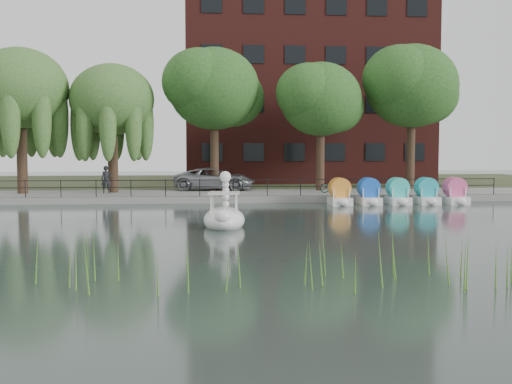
{
  "coord_description": "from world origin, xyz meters",
  "views": [
    {
      "loc": [
        -2.06,
        -24.53,
        3.39
      ],
      "look_at": [
        0.5,
        4.0,
        1.3
      ],
      "focal_mm": 45.0,
      "sensor_mm": 36.0,
      "label": 1
    }
  ],
  "objects": [
    {
      "name": "broadleaf_right",
      "position": [
        6.0,
        17.5,
        6.39
      ],
      "size": [
        5.4,
        5.4,
        8.32
      ],
      "color": "#473323",
      "rests_on": "promenade"
    },
    {
      "name": "willow_mid",
      "position": [
        -7.5,
        17.0,
        6.25
      ],
      "size": [
        5.32,
        5.32,
        8.15
      ],
      "color": "#473323",
      "rests_on": "promenade"
    },
    {
      "name": "land_strip",
      "position": [
        0.0,
        30.0,
        0.18
      ],
      "size": [
        60.0,
        22.0,
        0.36
      ],
      "primitive_type": "cube",
      "color": "#47512D",
      "rests_on": "ground_plane"
    },
    {
      "name": "reed_bank",
      "position": [
        2.0,
        -9.5,
        0.6
      ],
      "size": [
        24.0,
        2.4,
        1.2
      ],
      "color": "#669938",
      "rests_on": "ground_plane"
    },
    {
      "name": "pedestrian",
      "position": [
        -7.79,
        15.96,
        1.39
      ],
      "size": [
        0.78,
        0.59,
        1.98
      ],
      "primitive_type": "imported",
      "rotation": [
        0.0,
        0.0,
        0.16
      ],
      "color": "black",
      "rests_on": "promenade"
    },
    {
      "name": "willow_left",
      "position": [
        -13.0,
        16.5,
        6.87
      ],
      "size": [
        5.88,
        5.88,
        9.01
      ],
      "color": "#473323",
      "rests_on": "promenade"
    },
    {
      "name": "swan_boat",
      "position": [
        -1.01,
        1.95,
        0.5
      ],
      "size": [
        1.96,
        2.87,
        2.29
      ],
      "rotation": [
        0.0,
        0.0,
        -0.1
      ],
      "color": "white",
      "rests_on": "ground_plane"
    },
    {
      "name": "promenade",
      "position": [
        0.0,
        16.0,
        0.2
      ],
      "size": [
        40.0,
        6.0,
        0.4
      ],
      "primitive_type": "cube",
      "color": "gray",
      "rests_on": "ground_plane"
    },
    {
      "name": "railing",
      "position": [
        0.0,
        13.25,
        1.15
      ],
      "size": [
        32.0,
        0.05,
        1.0
      ],
      "color": "black",
      "rests_on": "promenade"
    },
    {
      "name": "broadleaf_far",
      "position": [
        12.5,
        18.5,
        7.4
      ],
      "size": [
        6.3,
        6.3,
        9.71
      ],
      "color": "#473323",
      "rests_on": "promenade"
    },
    {
      "name": "apartment_building",
      "position": [
        7.0,
        29.97,
        9.36
      ],
      "size": [
        20.0,
        10.07,
        18.0
      ],
      "color": "#4C1E16",
      "rests_on": "land_strip"
    },
    {
      "name": "ground_plane",
      "position": [
        0.0,
        0.0,
        0.0
      ],
      "size": [
        120.0,
        120.0,
        0.0
      ],
      "primitive_type": "plane",
      "color": "#3B4A43"
    },
    {
      "name": "broadleaf_center",
      "position": [
        -1.0,
        18.0,
        7.06
      ],
      "size": [
        6.0,
        6.0,
        9.25
      ],
      "color": "#473323",
      "rests_on": "promenade"
    },
    {
      "name": "pedal_boat_row",
      "position": [
        9.36,
        11.36,
        0.61
      ],
      "size": [
        7.95,
        1.7,
        1.4
      ],
      "color": "white",
      "rests_on": "ground_plane"
    },
    {
      "name": "minivan",
      "position": [
        -1.02,
        18.26,
        1.26
      ],
      "size": [
        3.72,
        6.53,
        1.72
      ],
      "primitive_type": "imported",
      "rotation": [
        0.0,
        0.0,
        1.42
      ],
      "color": "gray",
      "rests_on": "promenade"
    },
    {
      "name": "kerb",
      "position": [
        0.0,
        13.05,
        0.2
      ],
      "size": [
        40.0,
        0.25,
        0.4
      ],
      "primitive_type": "cube",
      "color": "gray",
      "rests_on": "ground_plane"
    },
    {
      "name": "bicycle",
      "position": [
        6.43,
        15.25,
        0.9
      ],
      "size": [
        0.67,
        1.74,
        1.0
      ],
      "primitive_type": "imported",
      "rotation": [
        0.0,
        0.0,
        1.61
      ],
      "color": "gray",
      "rests_on": "promenade"
    }
  ]
}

